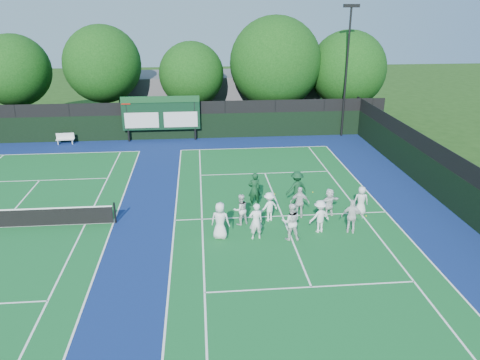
{
  "coord_description": "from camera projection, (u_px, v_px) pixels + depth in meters",
  "views": [
    {
      "loc": [
        -4.15,
        -20.44,
        10.34
      ],
      "look_at": [
        -2.0,
        3.0,
        1.3
      ],
      "focal_mm": 35.0,
      "sensor_mm": 36.0,
      "label": 1
    }
  ],
  "objects": [
    {
      "name": "player_back_2",
      "position": [
        300.0,
        202.0,
        23.58
      ],
      "size": [
        1.04,
        0.63,
        1.66
      ],
      "primitive_type": "imported",
      "rotation": [
        0.0,
        0.0,
        2.89
      ],
      "color": "silver",
      "rests_on": "ground"
    },
    {
      "name": "ground",
      "position": [
        286.0,
        225.0,
        23.07
      ],
      "size": [
        120.0,
        120.0,
        0.0
      ],
      "primitive_type": "plane",
      "color": "#1A3D10",
      "rests_on": "ground"
    },
    {
      "name": "player_back_3",
      "position": [
        329.0,
        202.0,
        23.79
      ],
      "size": [
        1.45,
        0.89,
        1.49
      ],
      "primitive_type": "imported",
      "rotation": [
        0.0,
        0.0,
        3.49
      ],
      "color": "white",
      "rests_on": "ground"
    },
    {
      "name": "tennis_ball_5",
      "position": [
        366.0,
        216.0,
        23.96
      ],
      "size": [
        0.07,
        0.07,
        0.07
      ],
      "primitive_type": "sphere",
      "color": "gold",
      "rests_on": "ground"
    },
    {
      "name": "scoreboard",
      "position": [
        161.0,
        113.0,
        36.17
      ],
      "size": [
        6.0,
        0.21,
        3.55
      ],
      "color": "black",
      "rests_on": "ground"
    },
    {
      "name": "player_back_0",
      "position": [
        241.0,
        210.0,
        22.87
      ],
      "size": [
        0.94,
        0.85,
        1.58
      ],
      "primitive_type": "imported",
      "rotation": [
        0.0,
        0.0,
        3.53
      ],
      "color": "silver",
      "rests_on": "ground"
    },
    {
      "name": "tennis_ball_0",
      "position": [
        270.0,
        215.0,
        24.07
      ],
      "size": [
        0.07,
        0.07,
        0.07
      ],
      "primitive_type": "sphere",
      "color": "gold",
      "rests_on": "ground"
    },
    {
      "name": "coach_right",
      "position": [
        297.0,
        188.0,
        25.11
      ],
      "size": [
        1.36,
        1.03,
        1.87
      ],
      "primitive_type": "imported",
      "rotation": [
        0.0,
        0.0,
        3.45
      ],
      "color": "#103B1E",
      "rests_on": "ground"
    },
    {
      "name": "tree_e",
      "position": [
        349.0,
        71.0,
        40.35
      ],
      "size": [
        6.57,
        6.57,
        8.13
      ],
      "color": "black",
      "rests_on": "ground"
    },
    {
      "name": "tree_b",
      "position": [
        105.0,
        66.0,
        38.36
      ],
      "size": [
        6.29,
        6.29,
        8.65
      ],
      "color": "black",
      "rests_on": "ground"
    },
    {
      "name": "coach_left",
      "position": [
        254.0,
        190.0,
        24.89
      ],
      "size": [
        0.75,
        0.55,
        1.89
      ],
      "primitive_type": "imported",
      "rotation": [
        0.0,
        0.0,
        3.29
      ],
      "color": "#0F381C",
      "rests_on": "ground"
    },
    {
      "name": "tennis_ball_2",
      "position": [
        319.0,
        217.0,
        23.84
      ],
      "size": [
        0.07,
        0.07,
        0.07
      ],
      "primitive_type": "sphere",
      "color": "gold",
      "rests_on": "ground"
    },
    {
      "name": "player_back_4",
      "position": [
        361.0,
        200.0,
        23.99
      ],
      "size": [
        0.8,
        0.58,
        1.53
      ],
      "primitive_type": "imported",
      "rotation": [
        0.0,
        0.0,
        3.01
      ],
      "color": "silver",
      "rests_on": "ground"
    },
    {
      "name": "tree_d",
      "position": [
        277.0,
        65.0,
        39.61
      ],
      "size": [
        7.72,
        7.72,
        9.32
      ],
      "color": "black",
      "rests_on": "ground"
    },
    {
      "name": "player_front_3",
      "position": [
        320.0,
        216.0,
        22.1
      ],
      "size": [
        1.18,
        0.88,
        1.62
      ],
      "primitive_type": "imported",
      "rotation": [
        0.0,
        0.0,
        3.44
      ],
      "color": "white",
      "rests_on": "ground"
    },
    {
      "name": "tennis_ball_1",
      "position": [
        313.0,
        192.0,
        26.92
      ],
      "size": [
        0.07,
        0.07,
        0.07
      ],
      "primitive_type": "sphere",
      "color": "gold",
      "rests_on": "ground"
    },
    {
      "name": "light_pole_right",
      "position": [
        348.0,
        57.0,
        36.04
      ],
      "size": [
        1.2,
        0.3,
        10.12
      ],
      "color": "black",
      "rests_on": "ground"
    },
    {
      "name": "tree_a",
      "position": [
        17.0,
        72.0,
        37.91
      ],
      "size": [
        5.79,
        5.79,
        7.97
      ],
      "color": "black",
      "rests_on": "ground"
    },
    {
      "name": "bench",
      "position": [
        65.0,
        138.0,
        35.96
      ],
      "size": [
        1.36,
        0.42,
        0.85
      ],
      "color": "silver",
      "rests_on": "ground"
    },
    {
      "name": "player_front_2",
      "position": [
        291.0,
        222.0,
        21.37
      ],
      "size": [
        0.92,
        0.74,
        1.8
      ],
      "primitive_type": "imported",
      "rotation": [
        0.0,
        0.0,
        3.07
      ],
      "color": "silver",
      "rests_on": "ground"
    },
    {
      "name": "player_front_0",
      "position": [
        220.0,
        221.0,
        21.48
      ],
      "size": [
        1.0,
        0.79,
        1.79
      ],
      "primitive_type": "imported",
      "rotation": [
        0.0,
        0.0,
        2.86
      ],
      "color": "white",
      "rests_on": "ground"
    },
    {
      "name": "player_front_1",
      "position": [
        256.0,
        221.0,
        21.42
      ],
      "size": [
        0.71,
        0.52,
        1.78
      ],
      "primitive_type": "imported",
      "rotation": [
        0.0,
        0.0,
        3.3
      ],
      "color": "white",
      "rests_on": "ground"
    },
    {
      "name": "tennis_ball_3",
      "position": [
        242.0,
        213.0,
        24.26
      ],
      "size": [
        0.07,
        0.07,
        0.07
      ],
      "primitive_type": "sphere",
      "color": "gold",
      "rests_on": "ground"
    },
    {
      "name": "player_front_4",
      "position": [
        352.0,
        217.0,
        22.01
      ],
      "size": [
        1.07,
        0.67,
        1.69
      ],
      "primitive_type": "imported",
      "rotation": [
        0.0,
        0.0,
        2.86
      ],
      "color": "white",
      "rests_on": "ground"
    },
    {
      "name": "tennis_ball_4",
      "position": [
        275.0,
        194.0,
        26.66
      ],
      "size": [
        0.07,
        0.07,
        0.07
      ],
      "primitive_type": "sphere",
      "color": "gold",
      "rests_on": "ground"
    },
    {
      "name": "player_back_1",
      "position": [
        269.0,
        207.0,
        23.27
      ],
      "size": [
        1.12,
        0.92,
        1.51
      ],
      "primitive_type": "imported",
      "rotation": [
        0.0,
        0.0,
        3.58
      ],
      "color": "white",
      "rests_on": "ground"
    },
    {
      "name": "near_court",
      "position": [
        282.0,
        216.0,
        23.99
      ],
      "size": [
        11.05,
        23.85,
        0.01
      ],
      "color": "#125C26",
      "rests_on": "ground"
    },
    {
      "name": "divider_fence_right",
      "position": [
        454.0,
        186.0,
        24.27
      ],
      "size": [
        0.08,
        32.0,
        3.0
      ],
      "color": "black",
      "rests_on": "ground"
    },
    {
      "name": "court_apron",
      "position": [
        164.0,
        221.0,
        23.48
      ],
      "size": [
        34.0,
        32.0,
        0.01
      ],
      "primitive_type": "cube",
      "color": "navy",
      "rests_on": "ground"
    },
    {
      "name": "clubhouse",
      "position": [
        220.0,
        95.0,
        44.49
      ],
      "size": [
        18.0,
        6.0,
        4.0
      ],
      "primitive_type": "cube",
      "color": "#56555A",
      "rests_on": "ground"
    },
    {
      "name": "back_fence",
      "position": [
        175.0,
        122.0,
        36.94
      ],
      "size": [
        34.0,
        0.08,
        3.0
      ],
      "color": "black",
      "rests_on": "ground"
    },
    {
      "name": "tree_c",
      "position": [
        193.0,
        76.0,
        39.3
      ],
      "size": [
        5.41,
        5.41,
        7.29
      ],
      "color": "black",
      "rests_on": "ground"
    }
  ]
}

